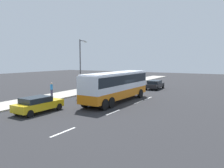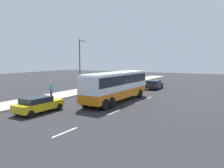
% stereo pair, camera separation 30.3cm
% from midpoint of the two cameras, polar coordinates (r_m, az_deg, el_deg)
% --- Properties ---
extents(ground_plane, '(120.00, 120.00, 0.00)m').
position_cam_midpoint_polar(ground_plane, '(26.66, 2.91, -4.25)').
color(ground_plane, '#28282B').
extents(sidewalk_curb, '(80.00, 4.00, 0.15)m').
position_cam_midpoint_polar(sidewalk_curb, '(31.64, -11.44, -2.58)').
color(sidewalk_curb, '#A8A399').
rests_on(sidewalk_curb, ground_plane).
extents(lane_centreline, '(23.84, 0.16, 0.01)m').
position_cam_midpoint_polar(lane_centreline, '(20.10, -0.66, -7.67)').
color(lane_centreline, white).
rests_on(lane_centreline, ground_plane).
extents(coach_bus, '(11.17, 2.75, 3.39)m').
position_cam_midpoint_polar(coach_bus, '(25.67, 1.53, 0.10)').
color(coach_bus, orange).
rests_on(coach_bus, ground_plane).
extents(car_black_sedan, '(4.74, 2.19, 1.43)m').
position_cam_midpoint_polar(car_black_sedan, '(37.80, 10.97, -0.10)').
color(car_black_sedan, black).
rests_on(car_black_sedan, ground_plane).
extents(car_yellow_taxi, '(4.68, 2.04, 1.47)m').
position_cam_midpoint_polar(car_yellow_taxi, '(21.66, -17.77, -4.84)').
color(car_yellow_taxi, gold).
rests_on(car_yellow_taxi, ground_plane).
extents(pedestrian_near_curb, '(0.32, 0.32, 1.74)m').
position_cam_midpoint_polar(pedestrian_near_curb, '(29.80, -14.72, -1.08)').
color(pedestrian_near_curb, '#38334C').
rests_on(pedestrian_near_curb, sidewalk_curb).
extents(street_lamp, '(1.55, 0.24, 7.38)m').
position_cam_midpoint_polar(street_lamp, '(31.24, -7.58, 5.23)').
color(street_lamp, '#47474C').
rests_on(street_lamp, sidewalk_curb).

